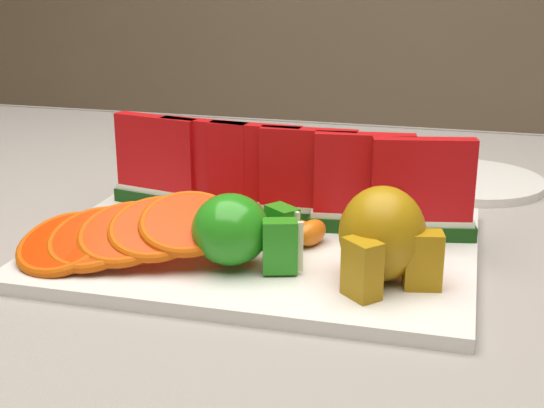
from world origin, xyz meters
TOP-DOWN VIEW (x-y plane):
  - table at (0.00, 0.00)m, footprint 1.40×0.90m
  - tablecloth at (0.00, 0.00)m, footprint 1.53×1.03m
  - platter at (0.10, -0.07)m, footprint 0.40×0.30m
  - apple_cluster at (0.10, -0.14)m, footprint 0.10×0.08m
  - pear_cluster at (0.22, -0.14)m, footprint 0.10×0.10m
  - side_plate at (0.29, 0.21)m, footprint 0.23×0.23m
  - fork at (-0.12, 0.20)m, footprint 0.05×0.19m
  - watermelon_row at (0.10, -0.01)m, footprint 0.39×0.07m
  - orange_fan_front at (-0.00, -0.15)m, footprint 0.21×0.14m
  - orange_fan_back at (0.10, 0.05)m, footprint 0.29×0.11m
  - tangerine_segments at (0.08, -0.06)m, footprint 0.16×0.07m

SIDE VIEW (x-z plane):
  - table at x=0.00m, z-range 0.28..1.03m
  - tablecloth at x=0.00m, z-range 0.62..0.82m
  - fork at x=-0.12m, z-range 0.76..0.76m
  - side_plate at x=0.29m, z-range 0.76..0.77m
  - platter at x=0.10m, z-range 0.76..0.77m
  - tangerine_segments at x=0.08m, z-range 0.77..0.79m
  - orange_fan_back at x=0.10m, z-range 0.77..0.81m
  - orange_fan_front at x=0.00m, z-range 0.77..0.82m
  - apple_cluster at x=0.10m, z-range 0.77..0.83m
  - pear_cluster at x=0.22m, z-range 0.77..0.85m
  - watermelon_row at x=0.10m, z-range 0.77..0.87m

